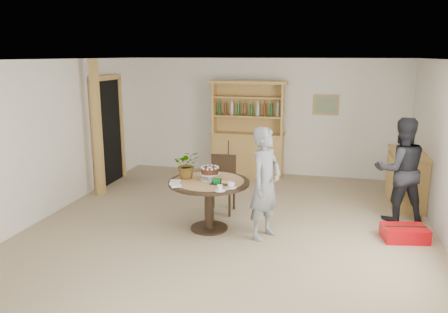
% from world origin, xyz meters
% --- Properties ---
extents(ground, '(7.00, 7.00, 0.00)m').
position_xyz_m(ground, '(0.00, 0.00, 0.00)').
color(ground, tan).
rests_on(ground, ground).
extents(room_shell, '(6.04, 7.04, 2.52)m').
position_xyz_m(room_shell, '(0.00, 0.01, 1.74)').
color(room_shell, white).
rests_on(room_shell, ground).
extents(doorway, '(0.13, 1.10, 2.18)m').
position_xyz_m(doorway, '(-2.93, 2.00, 1.11)').
color(doorway, black).
rests_on(doorway, ground).
extents(pine_post, '(0.12, 0.12, 2.50)m').
position_xyz_m(pine_post, '(-2.70, 1.20, 1.25)').
color(pine_post, tan).
rests_on(pine_post, ground).
extents(hutch, '(1.62, 0.54, 2.04)m').
position_xyz_m(hutch, '(-0.30, 3.24, 0.69)').
color(hutch, tan).
rests_on(hutch, ground).
extents(sideboard, '(0.54, 1.26, 0.94)m').
position_xyz_m(sideboard, '(2.74, 2.00, 0.47)').
color(sideboard, tan).
rests_on(sideboard, ground).
extents(dining_table, '(1.20, 1.20, 0.76)m').
position_xyz_m(dining_table, '(-0.30, 0.10, 0.60)').
color(dining_table, black).
rests_on(dining_table, ground).
extents(dining_chair, '(0.43, 0.43, 0.95)m').
position_xyz_m(dining_chair, '(-0.30, 0.93, 0.54)').
color(dining_chair, black).
rests_on(dining_chair, ground).
extents(birthday_cake, '(0.30, 0.30, 0.20)m').
position_xyz_m(birthday_cake, '(-0.30, 0.15, 0.88)').
color(birthday_cake, white).
rests_on(birthday_cake, dining_table).
extents(flower_vase, '(0.47, 0.44, 0.42)m').
position_xyz_m(flower_vase, '(-0.65, 0.15, 0.97)').
color(flower_vase, '#3F7233').
rests_on(flower_vase, dining_table).
extents(gift_tray, '(0.30, 0.20, 0.08)m').
position_xyz_m(gift_tray, '(-0.09, -0.02, 0.79)').
color(gift_tray, black).
rests_on(gift_tray, dining_table).
extents(coffee_cup_a, '(0.15, 0.15, 0.09)m').
position_xyz_m(coffee_cup_a, '(0.10, -0.18, 0.80)').
color(coffee_cup_a, white).
rests_on(coffee_cup_a, dining_table).
extents(coffee_cup_b, '(0.15, 0.15, 0.08)m').
position_xyz_m(coffee_cup_b, '(-0.02, -0.35, 0.79)').
color(coffee_cup_b, white).
rests_on(coffee_cup_b, dining_table).
extents(napkins, '(0.24, 0.33, 0.03)m').
position_xyz_m(napkins, '(-0.71, -0.21, 0.77)').
color(napkins, white).
rests_on(napkins, dining_table).
extents(teen_boy, '(0.59, 0.69, 1.60)m').
position_xyz_m(teen_boy, '(0.55, -0.00, 0.80)').
color(teen_boy, gray).
rests_on(teen_boy, ground).
extents(adult_person, '(0.92, 0.79, 1.64)m').
position_xyz_m(adult_person, '(2.49, 1.17, 0.82)').
color(adult_person, black).
rests_on(adult_person, ground).
extents(red_suitcase, '(0.67, 0.51, 0.21)m').
position_xyz_m(red_suitcase, '(2.50, 0.36, 0.10)').
color(red_suitcase, red).
rests_on(red_suitcase, ground).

